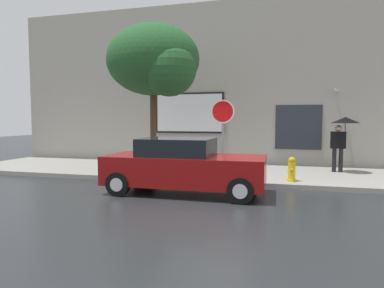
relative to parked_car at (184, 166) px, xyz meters
The scene contains 8 objects.
ground_plane 0.89m from the parked_car, 17.05° to the left, with size 60.00×60.00×0.00m, color #282B2D.
sidewalk 3.25m from the parked_car, 81.36° to the left, with size 20.00×4.00×0.15m, color gray.
building_facade 6.30m from the parked_car, 85.23° to the left, with size 20.00×0.67×7.00m.
parked_car is the anchor object (origin of this frame).
fire_hydrant 3.39m from the parked_car, 30.93° to the left, with size 0.30×0.44×0.73m.
pedestrian_with_umbrella 6.21m from the parked_car, 40.17° to the left, with size 0.96×0.96×1.95m.
street_tree 3.94m from the parked_car, 128.81° to the left, with size 3.15×2.68×5.03m.
stop_sign 2.33m from the parked_car, 67.83° to the left, with size 0.76×0.10×2.49m.
Camera 1 is at (1.97, -8.69, 1.99)m, focal length 30.77 mm.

